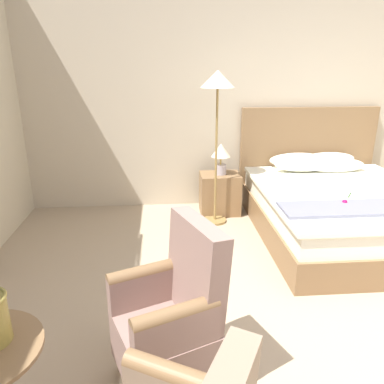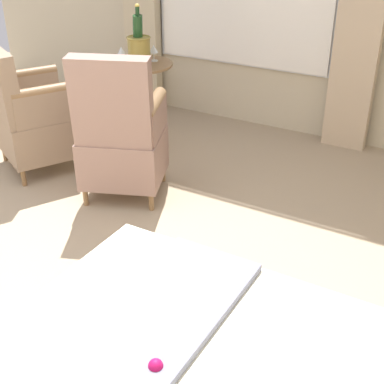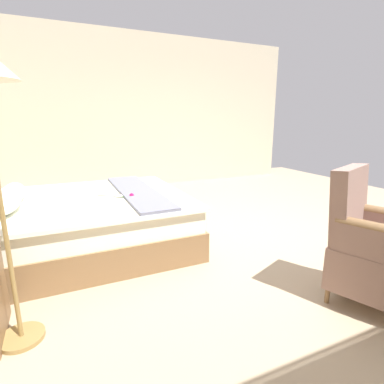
{
  "view_description": "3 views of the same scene",
  "coord_description": "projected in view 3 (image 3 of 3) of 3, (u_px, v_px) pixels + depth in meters",
  "views": [
    {
      "loc": [
        -1.54,
        -1.87,
        1.87
      ],
      "look_at": [
        -1.32,
        0.92,
        0.89
      ],
      "focal_mm": 35.0,
      "sensor_mm": 36.0,
      "label": 1
    },
    {
      "loc": [
        1.15,
        2.03,
        1.87
      ],
      "look_at": [
        -0.64,
        0.99,
        0.73
      ],
      "focal_mm": 50.0,
      "sensor_mm": 36.0,
      "label": 2
    },
    {
      "loc": [
        -2.89,
        2.02,
        1.4
      ],
      "look_at": [
        -0.83,
        1.09,
        0.84
      ],
      "focal_mm": 28.0,
      "sensor_mm": 36.0,
      "label": 3
    }
  ],
  "objects": [
    {
      "name": "wall_far_side",
      "position": [
        157.0,
        112.0,
        6.3
      ],
      "size": [
        0.12,
        6.08,
        3.06
      ],
      "color": "#C0B59B",
      "rests_on": "ground"
    },
    {
      "name": "armchair_by_window",
      "position": [
        367.0,
        247.0,
        2.28
      ],
      "size": [
        0.7,
        0.7,
        1.05
      ],
      "color": "olive",
      "rests_on": "ground"
    },
    {
      "name": "ground_plane",
      "position": [
        244.0,
        235.0,
        3.7
      ],
      "size": [
        8.07,
        8.07,
        0.0
      ],
      "primitive_type": "plane",
      "color": "tan"
    },
    {
      "name": "bed",
      "position": [
        75.0,
        220.0,
        3.21
      ],
      "size": [
        1.82,
        2.23,
        1.31
      ],
      "color": "olive",
      "rests_on": "ground"
    }
  ]
}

